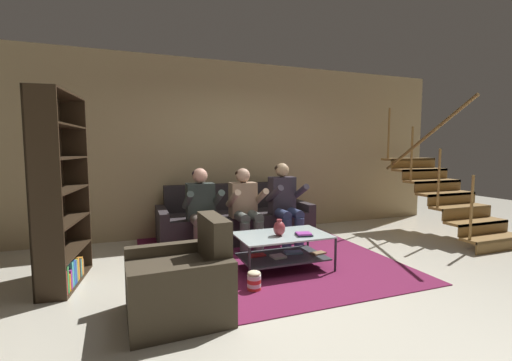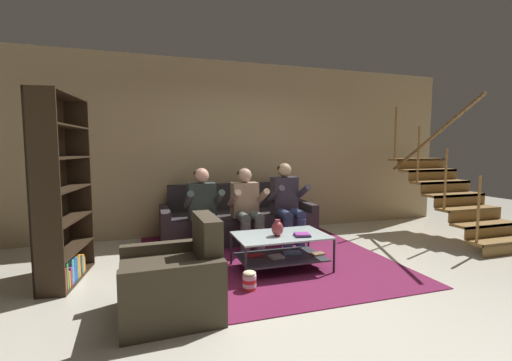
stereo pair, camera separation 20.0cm
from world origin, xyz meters
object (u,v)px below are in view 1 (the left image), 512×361
object	(u,v)px
armchair	(181,283)
book_stack	(304,234)
person_seated_right	(285,200)
vase	(279,228)
person_seated_left	(202,207)
bookshelf	(58,208)
person_seated_middle	(245,205)
coffee_table	(283,246)
popcorn_tub	(254,281)
couch	(235,221)

from	to	relation	value
armchair	book_stack	bearing A→B (deg)	21.69
person_seated_right	book_stack	world-z (taller)	person_seated_right
vase	person_seated_left	bearing A→B (deg)	125.07
vase	bookshelf	distance (m)	2.40
person_seated_middle	bookshelf	world-z (taller)	bookshelf
armchair	person_seated_right	bearing A→B (deg)	43.62
person_seated_left	person_seated_middle	xyz separation A→B (m)	(0.63, -0.00, -0.01)
coffee_table	armchair	bearing A→B (deg)	-150.35
coffee_table	book_stack	world-z (taller)	book_stack
vase	armchair	distance (m)	1.44
person_seated_left	vase	world-z (taller)	person_seated_left
person_seated_left	vase	xyz separation A→B (m)	(0.71, -1.01, -0.13)
person_seated_left	coffee_table	bearing A→B (deg)	-51.15
book_stack	bookshelf	xyz separation A→B (m)	(-2.61, 0.53, 0.38)
book_stack	person_seated_right	bearing A→B (deg)	75.92
coffee_table	book_stack	bearing A→B (deg)	-34.18
bookshelf	popcorn_tub	bearing A→B (deg)	-25.08
person_seated_right	bookshelf	bearing A→B (deg)	-168.79
person_seated_middle	bookshelf	size ratio (longest dim) A/B	0.57
vase	armchair	size ratio (longest dim) A/B	0.23
person_seated_left	popcorn_tub	distance (m)	1.56
bookshelf	popcorn_tub	size ratio (longest dim) A/B	9.87
person_seated_middle	vase	size ratio (longest dim) A/B	5.93
couch	coffee_table	size ratio (longest dim) A/B	2.18
popcorn_tub	couch	bearing A→B (deg)	78.58
person_seated_right	vase	bearing A→B (deg)	-118.62
person_seated_middle	coffee_table	size ratio (longest dim) A/B	1.06
vase	book_stack	xyz separation A→B (m)	(0.27, -0.09, -0.07)
person_seated_middle	coffee_table	bearing A→B (deg)	-81.47
person_seated_middle	coffee_table	distance (m)	1.03
book_stack	popcorn_tub	distance (m)	0.89
vase	person_seated_right	bearing A→B (deg)	61.38
coffee_table	vase	distance (m)	0.25
person_seated_left	book_stack	xyz separation A→B (m)	(0.98, -1.10, -0.21)
person_seated_left	vase	bearing A→B (deg)	-54.93
person_seated_left	person_seated_right	size ratio (longest dim) A/B	0.96
person_seated_middle	book_stack	world-z (taller)	person_seated_middle
person_seated_left	popcorn_tub	bearing A→B (deg)	-80.88
vase	book_stack	world-z (taller)	vase
book_stack	armchair	bearing A→B (deg)	-158.31
couch	bookshelf	bearing A→B (deg)	-154.14
vase	armchair	xyz separation A→B (m)	(-1.24, -0.70, -0.23)
person_seated_middle	popcorn_tub	distance (m)	1.59
person_seated_left	armchair	bearing A→B (deg)	-107.42
armchair	popcorn_tub	world-z (taller)	armchair
person_seated_right	coffee_table	distance (m)	1.15
person_seated_middle	popcorn_tub	bearing A→B (deg)	-105.44
vase	bookshelf	xyz separation A→B (m)	(-2.34, 0.44, 0.31)
person_seated_middle	bookshelf	distance (m)	2.34
couch	vase	xyz separation A→B (m)	(0.08, -1.53, 0.22)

